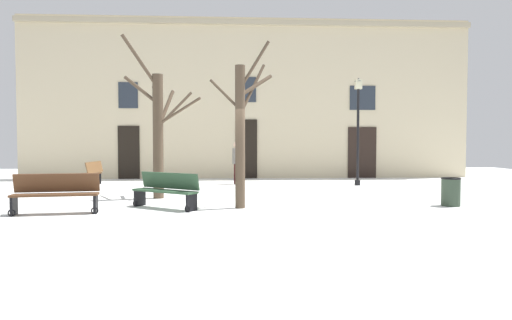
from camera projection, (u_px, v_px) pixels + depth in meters
The scene contains 10 objects.
ground_plane at pixel (259, 205), 11.75m from camera, with size 33.21×33.21×0.00m, color white.
building_facade at pixel (248, 97), 20.41m from camera, with size 20.76×0.60×7.38m.
tree_foreground at pixel (158, 128), 13.07m from camera, with size 2.37×1.83×4.77m.
tree_near_facade at pixel (241, 130), 11.10m from camera, with size 1.68×0.97×4.20m.
streetlamp at pixel (358, 120), 16.95m from camera, with size 0.30×0.30×4.14m.
litter_bin at pixel (451, 192), 11.49m from camera, with size 0.50×0.50×0.74m.
bench_back_to_back_left at pixel (90, 174), 16.83m from camera, with size 0.61×1.58×0.94m.
bench_near_lamp at pixel (166, 190), 11.09m from camera, with size 1.79×1.42×0.90m.
bench_facing_shops at pixel (56, 193), 10.23m from camera, with size 1.96×0.70×0.94m.
person_by_shop_door at pixel (236, 161), 17.38m from camera, with size 0.31×0.42×1.69m.
Camera 1 is at (-0.73, -11.67, 1.66)m, focal length 30.88 mm.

